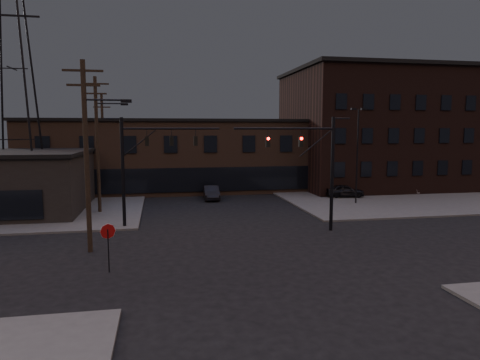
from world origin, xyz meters
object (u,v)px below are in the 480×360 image
stop_sign (108,236)px  car_crossing (211,192)px  traffic_signal_far (141,159)px  traffic_signal_near (317,161)px  parked_car_lot_b (401,187)px  parked_car_lot_a (345,191)px

stop_sign → car_crossing: bearing=70.2°
traffic_signal_far → car_crossing: bearing=60.9°
traffic_signal_near → parked_car_lot_b: traffic_signal_near is taller
traffic_signal_near → stop_sign: size_ratio=3.23×
stop_sign → parked_car_lot_a: size_ratio=0.63×
stop_sign → car_crossing: 23.02m
parked_car_lot_b → stop_sign: bearing=156.1°
parked_car_lot_b → car_crossing: car_crossing is taller
traffic_signal_far → traffic_signal_near: bearing=-16.2°
stop_sign → car_crossing: size_ratio=0.57×
stop_sign → parked_car_lot_b: 36.16m
traffic_signal_near → parked_car_lot_a: (8.14, 13.10, -4.11)m
car_crossing → parked_car_lot_a: bearing=-6.3°
traffic_signal_far → parked_car_lot_a: 22.77m
traffic_signal_far → parked_car_lot_b: size_ratio=1.93×
traffic_signal_far → stop_sign: size_ratio=3.23×
parked_car_lot_a → car_crossing: bearing=88.5°
traffic_signal_near → car_crossing: traffic_signal_near is taller
parked_car_lot_b → traffic_signal_far: bearing=142.1°
parked_car_lot_b → car_crossing: 21.30m
stop_sign → parked_car_lot_a: bearing=42.3°
parked_car_lot_b → car_crossing: bearing=119.2°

